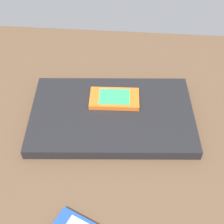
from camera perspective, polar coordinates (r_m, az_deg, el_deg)
name	(u,v)px	position (r cm, az deg, el deg)	size (l,w,h in cm)	color
desk_surface	(142,146)	(64.94, 5.58, -6.18)	(120.00, 80.00, 3.00)	brown
laptop_closed	(112,115)	(66.69, 0.00, -0.53)	(34.31, 21.37, 2.19)	black
cell_phone_on_laptop	(114,98)	(67.83, 0.44, 2.49)	(10.94, 6.61, 1.20)	orange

